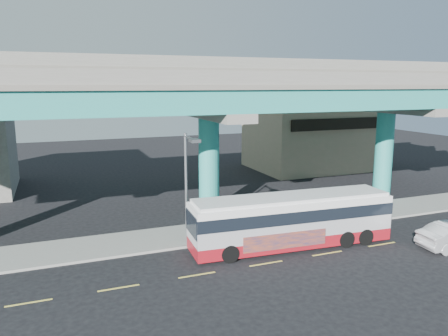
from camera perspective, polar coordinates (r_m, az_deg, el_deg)
name	(u,v)px	position (r m, az deg, el deg)	size (l,w,h in m)	color
ground	(264,262)	(24.98, 5.19, -12.08)	(120.00, 120.00, 0.00)	black
sidewalk	(227,230)	(29.63, 0.37, -8.12)	(70.00, 4.00, 0.15)	gray
lane_markings	(266,263)	(24.73, 5.51, -12.31)	(58.00, 0.12, 0.01)	#D8C64C
viaduct	(208,93)	(31.40, -2.10, 9.81)	(52.00, 12.40, 11.70)	teal
building_beige	(314,138)	(52.33, 11.62, 3.84)	(14.00, 10.23, 7.00)	tan
transit_bus	(292,219)	(26.79, 8.85, -6.57)	(12.59, 3.43, 3.20)	maroon
street_lamp	(188,173)	(25.54, -4.67, -0.70)	(0.50, 2.26, 6.77)	gray
stop_sign	(251,206)	(28.34, 3.56, -4.95)	(0.66, 0.44, 2.57)	gray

